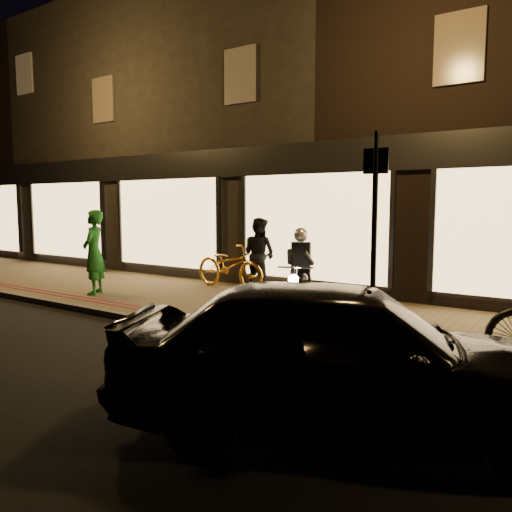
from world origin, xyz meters
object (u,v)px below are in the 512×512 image
at_px(sign_post, 374,228).
at_px(bicycle_gold, 230,266).
at_px(motorcycle, 300,282).
at_px(person_green, 94,252).
at_px(parked_car, 343,354).

relative_size(sign_post, bicycle_gold, 1.43).
xyz_separation_m(motorcycle, person_green, (-4.88, -0.64, 0.33)).
height_order(motorcycle, person_green, person_green).
distance_m(sign_post, bicycle_gold, 5.41).
bearing_deg(parked_car, sign_post, -8.63).
xyz_separation_m(motorcycle, bicycle_gold, (-2.79, 1.62, -0.06)).
height_order(motorcycle, sign_post, sign_post).
height_order(sign_post, bicycle_gold, sign_post).
height_order(bicycle_gold, parked_car, parked_car).
xyz_separation_m(sign_post, parked_car, (0.66, -2.47, -1.06)).
relative_size(motorcycle, parked_car, 0.43).
relative_size(bicycle_gold, parked_car, 0.49).
bearing_deg(bicycle_gold, motorcycle, -112.61).
xyz_separation_m(motorcycle, sign_post, (1.77, -1.06, 1.06)).
bearing_deg(person_green, sign_post, 55.09).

